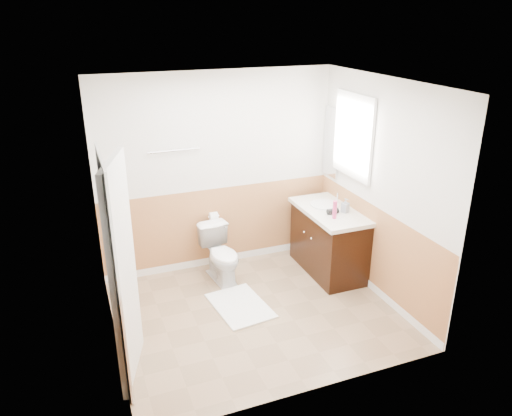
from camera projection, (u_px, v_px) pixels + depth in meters
name	position (u px, v px, depth m)	size (l,w,h in m)	color
floor	(256.00, 313.00, 5.47)	(3.00, 3.00, 0.00)	#8C7051
ceiling	(256.00, 84.00, 4.55)	(3.00, 3.00, 0.00)	white
wall_back	(218.00, 173.00, 6.14)	(3.00, 3.00, 0.00)	silver
wall_front	(315.00, 266.00, 3.89)	(3.00, 3.00, 0.00)	silver
wall_left	(103.00, 231.00, 4.51)	(3.00, 3.00, 0.00)	silver
wall_right	(380.00, 191.00, 5.51)	(3.00, 3.00, 0.00)	silver
wainscot_back	(220.00, 228.00, 6.40)	(3.00, 3.00, 0.00)	#BB804A
wainscot_front	(310.00, 343.00, 4.17)	(3.00, 3.00, 0.00)	#BB804A
wainscot_left	(114.00, 301.00, 4.79)	(2.60, 2.60, 0.00)	#BB804A
wainscot_right	(373.00, 251.00, 5.79)	(2.60, 2.60, 0.00)	#BB804A
toilet	(221.00, 254.00, 6.05)	(0.38, 0.66, 0.68)	white
bath_mat	(240.00, 306.00, 5.59)	(0.55, 0.80, 0.02)	white
vanity_cabinet	(329.00, 242.00, 6.23)	(0.55, 1.10, 0.80)	black
vanity_knob_left	(312.00, 238.00, 5.99)	(0.03, 0.03, 0.03)	silver
vanity_knob_right	(304.00, 232.00, 6.16)	(0.03, 0.03, 0.03)	silver
countertop	(330.00, 211.00, 6.07)	(0.60, 1.15, 0.05)	silver
sink_basin	(325.00, 205.00, 6.19)	(0.36, 0.36, 0.02)	white
faucet	(338.00, 198.00, 6.23)	(0.02, 0.02, 0.14)	silver
lotion_bottle	(335.00, 210.00, 5.76)	(0.05, 0.05, 0.22)	#C03166
soap_dispenser	(345.00, 205.00, 5.95)	(0.08, 0.08, 0.17)	#8D949F
hair_dryer_body	(333.00, 211.00, 5.91)	(0.07, 0.07, 0.14)	black
hair_dryer_handle	(328.00, 212.00, 5.97)	(0.03, 0.03, 0.07)	black
mirror_panel	(331.00, 142.00, 6.35)	(0.02, 0.35, 0.90)	silver
window_frame	(353.00, 136.00, 5.83)	(0.04, 0.80, 1.00)	white
window_glass	(354.00, 136.00, 5.83)	(0.01, 0.70, 0.90)	white
door	(123.00, 273.00, 4.24)	(0.05, 0.80, 2.04)	white
door_frame	(114.00, 274.00, 4.21)	(0.02, 0.92, 2.10)	white
door_knob	(126.00, 262.00, 4.57)	(0.06, 0.06, 0.06)	silver
towel_bar	(174.00, 151.00, 5.78)	(0.02, 0.02, 0.62)	silver
tp_holder_bar	(214.00, 216.00, 6.24)	(0.02, 0.02, 0.14)	silver
tp_roll	(214.00, 216.00, 6.24)	(0.11, 0.11, 0.10)	white
tp_sheet	(214.00, 224.00, 6.28)	(0.10, 0.01, 0.16)	white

